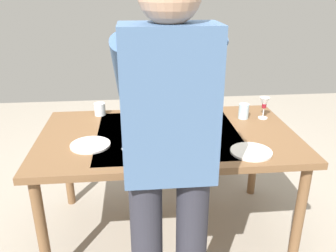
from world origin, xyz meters
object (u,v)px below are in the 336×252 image
(dining_table, at_px, (168,144))
(water_cup_near_right, at_px, (141,113))
(wine_glass_right, at_px, (150,112))
(wine_glass_left, at_px, (264,104))
(serving_bowl_pasta, at_px, (187,113))
(dinner_plate_near, at_px, (251,152))
(water_cup_near_left, at_px, (244,111))
(wine_bottle, at_px, (125,100))
(water_cup_far_left, at_px, (100,109))
(dinner_plate_far, at_px, (90,145))
(chair_near, at_px, (189,115))
(person_server, at_px, (169,155))

(dining_table, distance_m, water_cup_near_right, 0.33)
(wine_glass_right, bearing_deg, wine_glass_left, -173.71)
(serving_bowl_pasta, relative_size, dinner_plate_near, 1.30)
(water_cup_near_left, height_order, dinner_plate_near, water_cup_near_left)
(dining_table, xyz_separation_m, wine_bottle, (0.27, -0.35, 0.18))
(dining_table, distance_m, wine_bottle, 0.48)
(dining_table, distance_m, water_cup_far_left, 0.60)
(water_cup_near_left, distance_m, dinner_plate_far, 1.07)
(chair_near, relative_size, wine_glass_left, 6.03)
(water_cup_near_right, bearing_deg, wine_bottle, -41.57)
(water_cup_far_left, bearing_deg, wine_glass_left, 171.04)
(dining_table, relative_size, chair_near, 1.75)
(person_server, bearing_deg, dinner_plate_far, -56.39)
(wine_glass_right, bearing_deg, wine_bottle, -55.48)
(water_cup_far_left, bearing_deg, dinner_plate_near, 142.04)
(dining_table, relative_size, wine_bottle, 5.38)
(serving_bowl_pasta, distance_m, dinner_plate_near, 0.64)
(wine_glass_right, bearing_deg, dinner_plate_far, 34.38)
(water_cup_near_right, xyz_separation_m, serving_bowl_pasta, (-0.32, -0.01, -0.01))
(wine_glass_left, height_order, dinner_plate_far, wine_glass_left)
(wine_glass_left, relative_size, wine_glass_right, 1.00)
(person_server, relative_size, serving_bowl_pasta, 5.63)
(dinner_plate_near, bearing_deg, wine_glass_right, -38.26)
(chair_near, relative_size, water_cup_near_right, 9.84)
(wine_glass_right, xyz_separation_m, water_cup_far_left, (0.34, -0.26, -0.06))
(person_server, xyz_separation_m, water_cup_near_left, (-0.61, -0.94, -0.17))
(wine_bottle, bearing_deg, water_cup_far_left, -7.69)
(wine_glass_right, relative_size, dinner_plate_near, 0.66)
(water_cup_near_left, bearing_deg, water_cup_near_right, -3.74)
(person_server, bearing_deg, water_cup_near_right, -84.48)
(serving_bowl_pasta, bearing_deg, water_cup_near_right, 1.50)
(water_cup_near_right, bearing_deg, dining_table, 122.25)
(wine_bottle, height_order, serving_bowl_pasta, wine_bottle)
(chair_near, xyz_separation_m, water_cup_near_left, (-0.27, 0.64, 0.26))
(serving_bowl_pasta, bearing_deg, wine_bottle, -11.26)
(water_cup_far_left, bearing_deg, water_cup_near_right, 157.56)
(dining_table, bearing_deg, dinner_plate_far, 16.15)
(dining_table, xyz_separation_m, serving_bowl_pasta, (-0.16, -0.27, 0.10))
(person_server, distance_m, dinner_plate_far, 0.75)
(water_cup_near_left, bearing_deg, wine_glass_left, 174.12)
(wine_glass_left, height_order, serving_bowl_pasta, wine_glass_left)
(water_cup_near_left, bearing_deg, wine_glass_right, 8.80)
(dinner_plate_far, bearing_deg, wine_glass_left, -163.79)
(chair_near, height_order, serving_bowl_pasta, chair_near)
(person_server, bearing_deg, dinner_plate_near, -140.02)
(chair_near, distance_m, water_cup_far_left, 0.90)
(dinner_plate_near, bearing_deg, serving_bowl_pasta, -64.63)
(chair_near, bearing_deg, dinner_plate_far, 53.19)
(wine_bottle, bearing_deg, wine_glass_right, 124.52)
(dining_table, relative_size, wine_glass_left, 10.55)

